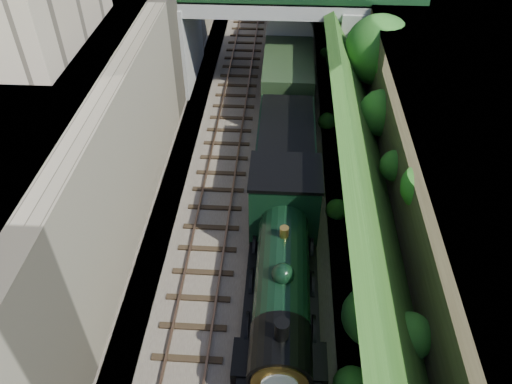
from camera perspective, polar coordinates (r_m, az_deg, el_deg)
name	(u,v)px	position (r m, az deg, el deg)	size (l,w,h in m)	color
trackbed	(266,111)	(30.38, 1.19, 9.21)	(10.00, 90.00, 0.20)	#473F38
retaining_wall	(170,56)	(29.45, -9.86, 15.08)	(1.00, 90.00, 7.00)	#756B56
street_plateau_left	(108,54)	(30.42, -16.53, 14.87)	(6.00, 90.00, 7.00)	#262628
street_plateau_right	(438,70)	(30.13, 20.13, 13.00)	(8.00, 90.00, 6.25)	#262628
embankment_slope	(356,65)	(30.07, 11.30, 14.05)	(4.48, 90.00, 6.42)	#1E4714
track_left	(233,108)	(30.43, -2.63, 9.56)	(2.50, 90.00, 0.20)	black
track_right	(286,110)	(30.29, 3.49, 9.36)	(2.50, 90.00, 0.20)	black
road_bridge	(286,21)	(32.17, 3.41, 18.94)	(16.00, 6.40, 7.25)	gray
tree	(380,51)	(27.61, 14.02, 15.33)	(3.60, 3.80, 6.60)	black
locomotive	(282,266)	(18.62, 3.05, -8.40)	(3.10, 10.22, 3.83)	black
tender	(285,154)	(24.26, 3.39, 4.39)	(2.70, 6.00, 3.05)	black
coach_front	(289,37)	(35.05, 3.78, 17.22)	(2.90, 18.00, 3.70)	black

